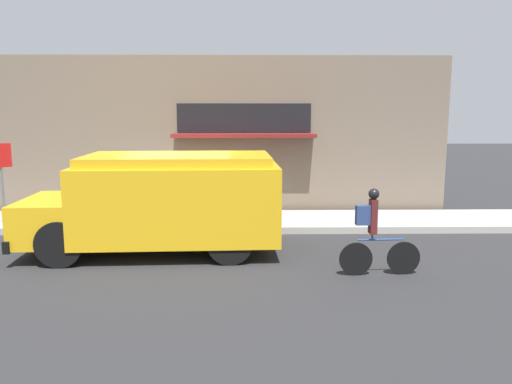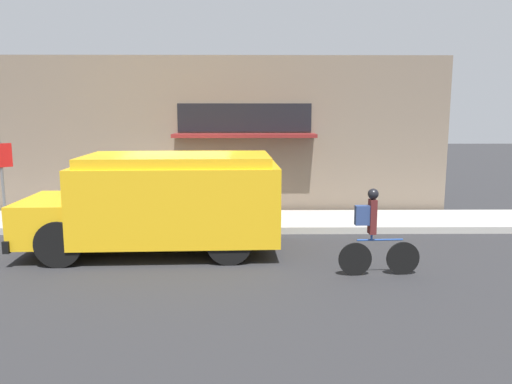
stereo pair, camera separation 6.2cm
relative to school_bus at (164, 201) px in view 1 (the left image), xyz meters
The scene contains 6 objects.
ground_plane 1.87m from the school_bus, 85.44° to the left, with size 70.00×70.00×0.00m, color #2B2B2D.
sidewalk 2.80m from the school_bus, 87.38° to the left, with size 28.00×2.21×0.17m.
storefront 4.13m from the school_bus, 87.47° to the left, with size 14.97×0.92×4.59m.
school_bus is the anchor object (origin of this frame).
cyclist 4.47m from the school_bus, 21.67° to the right, with size 1.53×0.21×1.64m.
stop_sign_post 4.83m from the school_bus, 156.14° to the left, with size 0.45×0.45×2.11m.
Camera 1 is at (1.69, -12.05, 3.02)m, focal length 35.00 mm.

